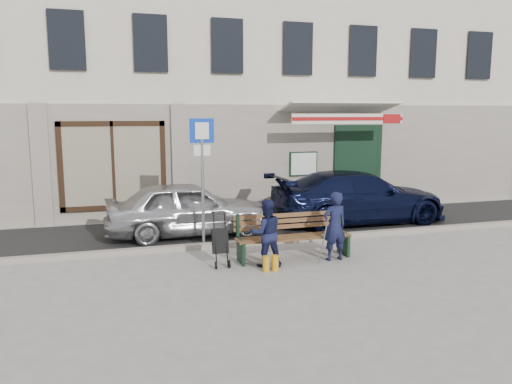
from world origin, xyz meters
name	(u,v)px	position (x,y,z in m)	size (l,w,h in m)	color
ground	(285,263)	(0.00, 0.00, 0.00)	(80.00, 80.00, 0.00)	#9E9991
asphalt_lane	(245,229)	(0.00, 3.10, 0.01)	(60.00, 3.20, 0.01)	#282828
curb	(263,242)	(0.00, 1.50, 0.06)	(60.00, 0.18, 0.12)	#9E9384
building	(205,54)	(0.01, 8.45, 4.97)	(20.00, 8.27, 10.00)	beige
car_silver	(188,208)	(-1.50, 2.81, 0.67)	(1.59, 3.95, 1.35)	#BAB9BF
car_navy	(358,197)	(3.15, 2.97, 0.71)	(1.98, 4.88, 1.42)	black
parking_sign	(202,161)	(-1.34, 1.68, 1.93)	(0.53, 0.10, 2.85)	gray
bench	(292,237)	(0.23, 0.27, 0.46)	(2.40, 1.17, 0.98)	brown
man	(335,226)	(1.03, -0.07, 0.70)	(0.51, 0.34, 1.41)	#131736
woman	(266,233)	(-0.42, -0.07, 0.66)	(0.64, 0.50, 1.32)	#15193C
stroller	(220,242)	(-1.27, 0.21, 0.47)	(0.31, 0.44, 1.06)	black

